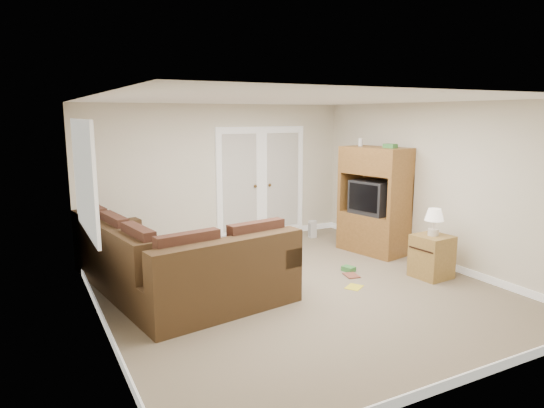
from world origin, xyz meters
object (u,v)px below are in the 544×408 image
coffee_table (243,265)px  sectional_sofa (168,268)px  tv_armoire (374,200)px  side_cabinet (432,253)px

coffee_table → sectional_sofa: bearing=171.1°
sectional_sofa → tv_armoire: (3.66, 0.37, 0.54)m
sectional_sofa → tv_armoire: tv_armoire is taller
coffee_table → tv_armoire: 2.66m
sectional_sofa → side_cabinet: side_cabinet is taller
coffee_table → side_cabinet: side_cabinet is taller
sectional_sofa → coffee_table: (1.10, 0.10, -0.14)m
sectional_sofa → coffee_table: size_ratio=2.91×
coffee_table → side_cabinet: (2.45, -1.17, 0.14)m
side_cabinet → tv_armoire: bearing=81.0°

